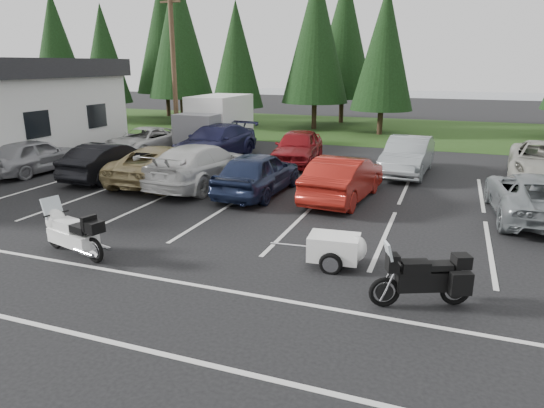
{
  "coord_description": "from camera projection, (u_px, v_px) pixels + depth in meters",
  "views": [
    {
      "loc": [
        4.7,
        -11.96,
        4.65
      ],
      "look_at": [
        0.42,
        -0.5,
        1.1
      ],
      "focal_mm": 32.0,
      "sensor_mm": 36.0,
      "label": 1
    }
  ],
  "objects": [
    {
      "name": "conifer_back_a",
      "position": [
        164.0,
        33.0,
        42.63
      ],
      "size": [
        5.28,
        5.28,
        12.3
      ],
      "color": "#332316",
      "rests_on": "ground"
    },
    {
      "name": "conifer_4",
      "position": [
        316.0,
        36.0,
        34.09
      ],
      "size": [
        4.8,
        4.8,
        11.17
      ],
      "color": "#332316",
      "rests_on": "ground"
    },
    {
      "name": "grass_strip",
      "position": [
        384.0,
        130.0,
        35.22
      ],
      "size": [
        80.0,
        16.0,
        0.01
      ],
      "primitive_type": "cube",
      "color": "#213912",
      "rests_on": "ground"
    },
    {
      "name": "car_near_3",
      "position": [
        202.0,
        165.0,
        18.97
      ],
      "size": [
        2.72,
        5.86,
        1.66
      ],
      "primitive_type": "imported",
      "rotation": [
        0.0,
        0.0,
        3.07
      ],
      "color": "silver",
      "rests_on": "ground"
    },
    {
      "name": "conifer_back_b",
      "position": [
        344.0,
        35.0,
        37.83
      ],
      "size": [
        4.97,
        4.97,
        11.58
      ],
      "color": "#332316",
      "rests_on": "ground"
    },
    {
      "name": "ground",
      "position": [
        264.0,
        235.0,
        13.63
      ],
      "size": [
        120.0,
        120.0,
        0.0
      ],
      "primitive_type": "plane",
      "color": "black",
      "rests_on": "ground"
    },
    {
      "name": "car_near_4",
      "position": [
        258.0,
        173.0,
        17.71
      ],
      "size": [
        2.05,
        4.79,
        1.61
      ],
      "primitive_type": "imported",
      "rotation": [
        0.0,
        0.0,
        3.11
      ],
      "color": "#18213D",
      "rests_on": "ground"
    },
    {
      "name": "conifer_1",
      "position": [
        104.0,
        54.0,
        38.59
      ],
      "size": [
        3.96,
        3.96,
        9.22
      ],
      "color": "#332316",
      "rests_on": "ground"
    },
    {
      "name": "car_near_0",
      "position": [
        35.0,
        156.0,
        21.23
      ],
      "size": [
        2.11,
        4.61,
        1.53
      ],
      "primitive_type": "imported",
      "rotation": [
        0.0,
        0.0,
        3.07
      ],
      "color": "#98989C",
      "rests_on": "ground"
    },
    {
      "name": "car_near_2",
      "position": [
        164.0,
        164.0,
        19.56
      ],
      "size": [
        2.54,
        5.42,
        1.5
      ],
      "primitive_type": "imported",
      "rotation": [
        0.0,
        0.0,
        3.15
      ],
      "color": "tan",
      "rests_on": "ground"
    },
    {
      "name": "adventure_motorcycle",
      "position": [
        422.0,
        274.0,
        9.49
      ],
      "size": [
        2.41,
        1.64,
        1.39
      ],
      "primitive_type": null,
      "rotation": [
        0.0,
        0.0,
        0.41
      ],
      "color": "black",
      "rests_on": "ground"
    },
    {
      "name": "car_far_4",
      "position": [
        544.0,
        162.0,
        19.85
      ],
      "size": [
        3.09,
        5.83,
        1.56
      ],
      "primitive_type": "imported",
      "rotation": [
        0.0,
        0.0,
        -0.09
      ],
      "color": "#9E9D91",
      "rests_on": "ground"
    },
    {
      "name": "touring_motorcycle",
      "position": [
        72.0,
        229.0,
        12.03
      ],
      "size": [
        2.67,
        1.41,
        1.42
      ],
      "primitive_type": null,
      "rotation": [
        0.0,
        0.0,
        -0.25
      ],
      "color": "white",
      "rests_on": "ground"
    },
    {
      "name": "car_far_2",
      "position": [
        298.0,
        147.0,
        23.1
      ],
      "size": [
        2.4,
        4.96,
        1.63
      ],
      "primitive_type": "imported",
      "rotation": [
        0.0,
        0.0,
        0.1
      ],
      "color": "maroon",
      "rests_on": "ground"
    },
    {
      "name": "stall_markings",
      "position": [
        287.0,
        215.0,
        15.43
      ],
      "size": [
        32.0,
        16.0,
        0.01
      ],
      "primitive_type": "cube",
      "color": "silver",
      "rests_on": "ground"
    },
    {
      "name": "box_truck",
      "position": [
        212.0,
        123.0,
        27.16
      ],
      "size": [
        2.4,
        5.6,
        2.9
      ],
      "primitive_type": null,
      "color": "silver",
      "rests_on": "ground"
    },
    {
      "name": "car_far_1",
      "position": [
        215.0,
        142.0,
        24.51
      ],
      "size": [
        2.93,
        5.98,
        1.67
      ],
      "primitive_type": "imported",
      "rotation": [
        0.0,
        0.0,
        -0.1
      ],
      "color": "#1A1C43",
      "rests_on": "ground"
    },
    {
      "name": "car_far_0",
      "position": [
        144.0,
        141.0,
        25.55
      ],
      "size": [
        2.78,
        5.25,
        1.41
      ],
      "primitive_type": "imported",
      "rotation": [
        0.0,
        0.0,
        -0.09
      ],
      "color": "silver",
      "rests_on": "ground"
    },
    {
      "name": "utility_pole",
      "position": [
        173.0,
        63.0,
        26.48
      ],
      "size": [
        1.6,
        0.26,
        9.0
      ],
      "color": "#473321",
      "rests_on": "ground"
    },
    {
      "name": "conifer_0",
      "position": [
        56.0,
        44.0,
        41.54
      ],
      "size": [
        4.58,
        4.58,
        10.66
      ],
      "color": "#332316",
      "rests_on": "ground"
    },
    {
      "name": "car_near_1",
      "position": [
        110.0,
        161.0,
        20.2
      ],
      "size": [
        1.65,
        4.6,
        1.51
      ],
      "primitive_type": "imported",
      "rotation": [
        0.0,
        0.0,
        3.13
      ],
      "color": "black",
      "rests_on": "ground"
    },
    {
      "name": "conifer_2",
      "position": [
        179.0,
        33.0,
        37.58
      ],
      "size": [
        5.1,
        5.1,
        11.89
      ],
      "color": "#332316",
      "rests_on": "ground"
    },
    {
      "name": "lake_water",
      "position": [
        450.0,
        101.0,
        61.77
      ],
      "size": [
        70.0,
        50.0,
        0.02
      ],
      "primitive_type": "cube",
      "color": "slate",
      "rests_on": "ground"
    },
    {
      "name": "cargo_trailer",
      "position": [
        334.0,
        251.0,
        11.46
      ],
      "size": [
        1.79,
        1.1,
        0.79
      ],
      "primitive_type": null,
      "rotation": [
        0.0,
        0.0,
        0.08
      ],
      "color": "white",
      "rests_on": "ground"
    },
    {
      "name": "car_near_6",
      "position": [
        533.0,
        196.0,
        14.98
      ],
      "size": [
        2.69,
        5.28,
        1.43
      ],
      "primitive_type": "imported",
      "rotation": [
        0.0,
        0.0,
        3.2
      ],
      "color": "gray",
      "rests_on": "ground"
    },
    {
      "name": "conifer_3",
      "position": [
        236.0,
        55.0,
        34.94
      ],
      "size": [
        3.87,
        3.87,
        9.02
      ],
      "color": "#332316",
      "rests_on": "ground"
    },
    {
      "name": "car_near_5",
      "position": [
        344.0,
        178.0,
        16.98
      ],
      "size": [
        2.11,
        4.92,
        1.57
      ],
      "primitive_type": "imported",
      "rotation": [
        0.0,
        0.0,
        3.05
      ],
      "color": "maroon",
      "rests_on": "ground"
    },
    {
      "name": "conifer_5",
      "position": [
        385.0,
        48.0,
        31.49
      ],
      "size": [
        4.14,
        4.14,
        9.63
      ],
      "color": "#332316",
      "rests_on": "ground"
    },
    {
      "name": "car_far_3",
      "position": [
        408.0,
        156.0,
        20.98
      ],
      "size": [
        2.01,
        4.98,
        1.61
      ],
      "primitive_type": "imported",
      "rotation": [
        0.0,
        0.0,
        -0.06
      ],
      "color": "gray",
      "rests_on": "ground"
    }
  ]
}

